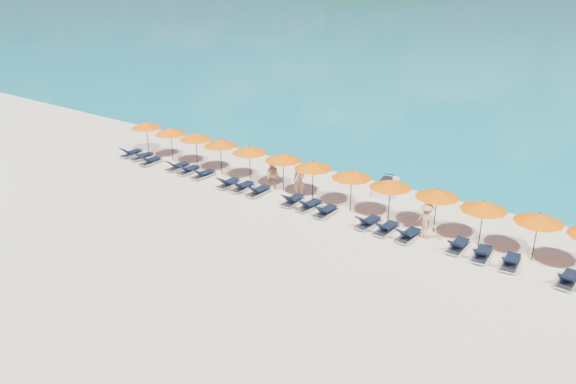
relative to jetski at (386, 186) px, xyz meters
The scene contains 38 objects.
ground 9.15m from the jetski, 106.99° to the right, with size 1400.00×1400.00×0.00m, color beige.
headland_main 612.63m from the jetski, 119.67° to the left, with size 374.00×242.00×126.50m.
headland_small 573.10m from the jetski, 105.48° to the left, with size 162.00×126.00×85.50m.
jetski is the anchor object (origin of this frame).
beachgoer_a 5.02m from the jetski, 137.67° to the right, with size 0.65×0.42×1.77m, color tan.
beachgoer_b 6.51m from the jetski, 147.02° to the right, with size 0.84×0.48×1.72m, color tan.
beachgoer_c 5.94m from the jetski, 44.32° to the right, with size 1.13×0.52×1.75m, color tan.
umbrella_0 17.00m from the jetski, 168.85° to the right, with size 2.10×2.10×2.28m.
umbrella_1 14.58m from the jetski, 166.72° to the right, with size 2.10×2.10×2.28m.
umbrella_2 12.42m from the jetski, 164.74° to the right, with size 2.10×2.10×2.28m.
umbrella_3 10.36m from the jetski, 161.07° to the right, with size 2.10×2.10×2.28m.
umbrella_4 8.20m from the jetski, 155.51° to the right, with size 2.10×2.10×2.28m.
umbrella_5 6.09m from the jetski, 146.06° to the right, with size 2.10×2.10×2.28m.
umbrella_6 4.68m from the jetski, 128.68° to the right, with size 2.10×2.10×2.28m.
umbrella_7 3.82m from the jetski, 95.07° to the right, with size 2.10×2.10×2.28m.
umbrella_8 4.30m from the jetski, 60.93° to the right, with size 2.10×2.10×2.28m.
umbrella_9 5.63m from the jetski, 37.38° to the right, with size 2.10×2.10×2.28m.
umbrella_10 7.59m from the jetski, 27.85° to the right, with size 2.10×2.10×2.28m.
umbrella_11 9.63m from the jetski, 20.80° to the right, with size 2.10×2.10×2.28m.
lounger_0 17.61m from the jetski, 165.42° to the right, with size 0.77×1.75×0.66m.
lounger_1 16.51m from the jetski, 164.41° to the right, with size 0.68×1.72×0.66m.
lounger_2 15.42m from the jetski, 162.02° to the right, with size 0.78×1.75×0.66m.
lounger_3 13.20m from the jetski, 160.34° to the right, with size 0.70×1.73×0.66m.
lounger_4 12.24m from the jetski, 158.44° to the right, with size 0.70×1.73×0.66m.
lounger_5 11.06m from the jetski, 155.89° to the right, with size 0.66×1.72×0.66m.
lounger_6 9.13m from the jetski, 148.83° to the right, with size 0.77×1.75×0.66m.
lounger_7 8.23m from the jetski, 145.39° to the right, with size 0.68×1.72×0.66m.
lounger_8 7.29m from the jetski, 140.17° to the right, with size 0.64×1.71×0.66m.
lounger_9 5.61m from the jetski, 125.25° to the right, with size 0.76×1.75×0.66m.
lounger_10 5.11m from the jetski, 114.75° to the right, with size 0.78×1.75×0.66m.
lounger_11 4.88m from the jetski, 101.78° to the right, with size 0.65×1.71×0.66m.
lounger_12 4.87m from the jetski, 72.87° to the right, with size 0.76×1.75×0.66m.
lounger_13 5.35m from the jetski, 62.31° to the right, with size 0.66×1.71×0.66m.
lounger_14 6.02m from the jetski, 52.56° to the right, with size 0.71×1.73×0.66m.
lounger_15 7.41m from the jetski, 36.76° to the right, with size 0.68×1.72×0.66m.
lounger_16 8.41m from the jetski, 32.79° to the right, with size 0.79×1.76×0.66m.
lounger_17 9.47m from the jetski, 28.74° to the right, with size 0.79×1.76×0.66m.
lounger_18 11.55m from the jetski, 23.65° to the right, with size 0.70×1.73×0.66m.
Camera 1 is at (16.09, -18.36, 11.74)m, focal length 35.00 mm.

